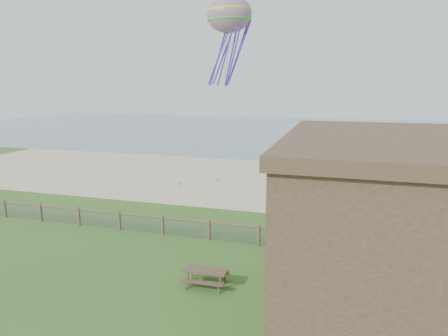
# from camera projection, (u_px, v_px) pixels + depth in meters

# --- Properties ---
(ground) EXTENTS (160.00, 160.00, 0.00)m
(ground) POSITION_uv_depth(u_px,v_px,m) (168.00, 288.00, 18.15)
(ground) COLOR #366020
(ground) RESTS_ON ground
(sand_beach) EXTENTS (72.00, 20.00, 0.02)m
(sand_beach) POSITION_uv_depth(u_px,v_px,m) (261.00, 180.00, 38.82)
(sand_beach) COLOR tan
(sand_beach) RESTS_ON ground
(ocean) EXTENTS (160.00, 68.00, 0.02)m
(ocean) POSITION_uv_depth(u_px,v_px,m) (303.00, 131.00, 80.16)
(ocean) COLOR slate
(ocean) RESTS_ON ground
(chainlink_fence) EXTENTS (36.20, 0.20, 1.25)m
(chainlink_fence) POSITION_uv_depth(u_px,v_px,m) (209.00, 231.00, 23.67)
(chainlink_fence) COLOR brown
(chainlink_fence) RESTS_ON ground
(picnic_table) EXTENTS (2.02, 1.56, 0.83)m
(picnic_table) POSITION_uv_depth(u_px,v_px,m) (206.00, 277.00, 18.35)
(picnic_table) COLOR brown
(picnic_table) RESTS_ON ground
(octopus_kite) EXTENTS (3.82, 2.83, 7.49)m
(octopus_kite) POSITION_uv_depth(u_px,v_px,m) (229.00, 40.00, 32.24)
(octopus_kite) COLOR orange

